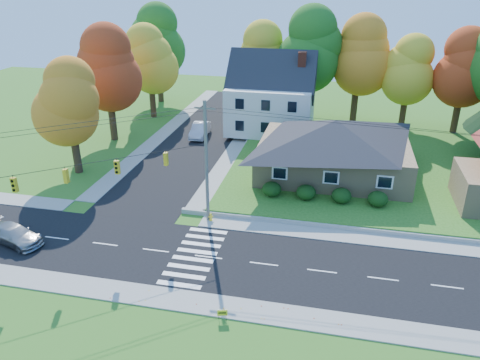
# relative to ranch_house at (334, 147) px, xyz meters

# --- Properties ---
(ground) EXTENTS (120.00, 120.00, 0.00)m
(ground) POSITION_rel_ranch_house_xyz_m (-8.00, -16.00, -3.27)
(ground) COLOR #3D7923
(road_main) EXTENTS (90.00, 8.00, 0.02)m
(road_main) POSITION_rel_ranch_house_xyz_m (-8.00, -16.00, -3.26)
(road_main) COLOR black
(road_main) RESTS_ON ground
(road_cross) EXTENTS (8.00, 44.00, 0.02)m
(road_cross) POSITION_rel_ranch_house_xyz_m (-16.00, 10.00, -3.25)
(road_cross) COLOR black
(road_cross) RESTS_ON ground
(sidewalk_north) EXTENTS (90.00, 2.00, 0.08)m
(sidewalk_north) POSITION_rel_ranch_house_xyz_m (-8.00, -11.00, -3.23)
(sidewalk_north) COLOR #9C9A90
(sidewalk_north) RESTS_ON ground
(sidewalk_south) EXTENTS (90.00, 2.00, 0.08)m
(sidewalk_south) POSITION_rel_ranch_house_xyz_m (-8.00, -21.00, -3.23)
(sidewalk_south) COLOR #9C9A90
(sidewalk_south) RESTS_ON ground
(lawn) EXTENTS (30.00, 30.00, 0.50)m
(lawn) POSITION_rel_ranch_house_xyz_m (5.00, 5.00, -3.02)
(lawn) COLOR #3D7923
(lawn) RESTS_ON ground
(ranch_house) EXTENTS (14.60, 10.60, 5.40)m
(ranch_house) POSITION_rel_ranch_house_xyz_m (0.00, 0.00, 0.00)
(ranch_house) COLOR tan
(ranch_house) RESTS_ON lawn
(colonial_house) EXTENTS (10.40, 8.40, 9.60)m
(colonial_house) POSITION_rel_ranch_house_xyz_m (-7.96, 12.00, 1.32)
(colonial_house) COLOR silver
(colonial_house) RESTS_ON lawn
(hedge_row) EXTENTS (10.70, 1.70, 1.27)m
(hedge_row) POSITION_rel_ranch_house_xyz_m (-0.50, -6.20, -2.13)
(hedge_row) COLOR #163A10
(hedge_row) RESTS_ON lawn
(traffic_infrastructure) EXTENTS (38.10, 10.66, 10.00)m
(traffic_infrastructure) POSITION_rel_ranch_house_xyz_m (-8.15, -14.65, 1.88)
(traffic_infrastructure) COLOR #666059
(traffic_infrastructure) RESTS_ON ground
(tree_lot_0) EXTENTS (6.72, 6.72, 12.51)m
(tree_lot_0) POSITION_rel_ranch_house_xyz_m (-10.00, 18.00, 5.04)
(tree_lot_0) COLOR #3F2A19
(tree_lot_0) RESTS_ON lawn
(tree_lot_1) EXTENTS (7.84, 7.84, 14.60)m
(tree_lot_1) POSITION_rel_ranch_house_xyz_m (-4.00, 17.00, 6.35)
(tree_lot_1) COLOR #3F2A19
(tree_lot_1) RESTS_ON lawn
(tree_lot_2) EXTENTS (7.28, 7.28, 13.56)m
(tree_lot_2) POSITION_rel_ranch_house_xyz_m (2.00, 18.00, 5.70)
(tree_lot_2) COLOR #3F2A19
(tree_lot_2) RESTS_ON lawn
(tree_lot_3) EXTENTS (6.16, 6.16, 11.47)m
(tree_lot_3) POSITION_rel_ranch_house_xyz_m (8.00, 17.00, 4.39)
(tree_lot_3) COLOR #3F2A19
(tree_lot_3) RESTS_ON lawn
(tree_lot_4) EXTENTS (6.72, 6.72, 12.51)m
(tree_lot_4) POSITION_rel_ranch_house_xyz_m (14.00, 16.00, 5.04)
(tree_lot_4) COLOR #3F2A19
(tree_lot_4) RESTS_ON lawn
(tree_west_0) EXTENTS (6.16, 6.16, 11.47)m
(tree_west_0) POSITION_rel_ranch_house_xyz_m (-25.00, -4.00, 3.89)
(tree_west_0) COLOR #3F2A19
(tree_west_0) RESTS_ON ground
(tree_west_1) EXTENTS (7.28, 7.28, 13.56)m
(tree_west_1) POSITION_rel_ranch_house_xyz_m (-26.00, 6.00, 5.20)
(tree_west_1) COLOR #3F2A19
(tree_west_1) RESTS_ON ground
(tree_west_2) EXTENTS (6.72, 6.72, 12.51)m
(tree_west_2) POSITION_rel_ranch_house_xyz_m (-25.00, 16.00, 4.54)
(tree_west_2) COLOR #3F2A19
(tree_west_2) RESTS_ON ground
(tree_west_3) EXTENTS (7.84, 7.84, 14.60)m
(tree_west_3) POSITION_rel_ranch_house_xyz_m (-27.00, 24.00, 5.85)
(tree_west_3) COLOR #3F2A19
(tree_west_3) RESTS_ON ground
(silver_sedan) EXTENTS (5.08, 3.18, 1.37)m
(silver_sedan) POSITION_rel_ranch_house_xyz_m (-22.61, -17.24, -2.56)
(silver_sedan) COLOR #98999B
(silver_sedan) RESTS_ON road_main
(white_car) EXTENTS (2.14, 5.14, 1.65)m
(white_car) POSITION_rel_ranch_house_xyz_m (-16.20, 9.13, -2.42)
(white_car) COLOR #B8B7BF
(white_car) RESTS_ON road_cross
(fire_hydrant) EXTENTS (0.41, 0.32, 0.71)m
(fire_hydrant) POSITION_rel_ranch_house_xyz_m (-9.24, -10.90, -2.93)
(fire_hydrant) COLOR yellow
(fire_hydrant) RESTS_ON ground
(yard_sign) EXTENTS (0.59, 0.19, 0.76)m
(yard_sign) POSITION_rel_ranch_house_xyz_m (-5.40, -22.15, -2.73)
(yard_sign) COLOR black
(yard_sign) RESTS_ON ground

